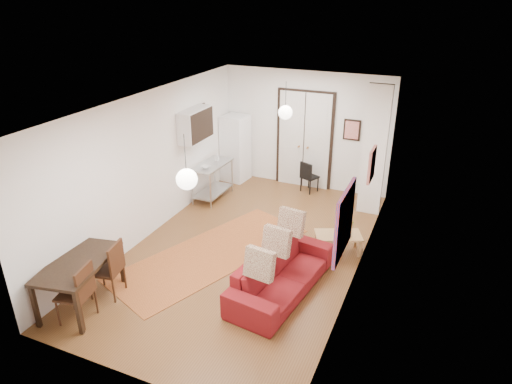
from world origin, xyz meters
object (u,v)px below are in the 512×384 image
at_px(coffee_table, 338,237).
at_px(kitchen_counter, 212,176).
at_px(sofa, 282,274).
at_px(dining_chair_far, 79,285).
at_px(fridge, 236,148).
at_px(black_side_chair, 311,173).
at_px(dining_table, 78,266).
at_px(dining_chair_near, 109,262).

height_order(coffee_table, kitchen_counter, kitchen_counter).
xyz_separation_m(coffee_table, kitchen_counter, (-3.38, 1.26, 0.23)).
distance_m(sofa, dining_chair_far, 3.18).
xyz_separation_m(coffee_table, fridge, (-3.38, 2.54, 0.53)).
distance_m(sofa, fridge, 5.02).
height_order(sofa, black_side_chair, black_side_chair).
height_order(dining_table, black_side_chair, black_side_chair).
xyz_separation_m(coffee_table, dining_table, (-3.38, -3.15, 0.37)).
xyz_separation_m(dining_chair_near, black_side_chair, (1.81, 5.31, -0.11)).
bearing_deg(dining_table, dining_chair_near, 64.42).
xyz_separation_m(dining_chair_far, black_side_chair, (1.81, 6.01, -0.11)).
xyz_separation_m(fridge, dining_chair_near, (0.21, -5.24, -0.30)).
bearing_deg(coffee_table, dining_chair_near, -139.51).
height_order(dining_table, dining_chair_near, dining_chair_near).
xyz_separation_m(kitchen_counter, dining_table, (0.00, -4.40, 0.14)).
bearing_deg(dining_chair_far, dining_chair_near, 168.83).
relative_size(sofa, dining_table, 1.48).
xyz_separation_m(dining_table, dining_chair_far, (0.21, -0.25, -0.13)).
relative_size(sofa, fridge, 1.34).
height_order(kitchen_counter, fridge, fridge).
bearing_deg(sofa, coffee_table, -11.55).
bearing_deg(dining_table, fridge, 90.00).
distance_m(coffee_table, black_side_chair, 2.94).
xyz_separation_m(fridge, dining_table, (0.00, -5.69, -0.16)).
relative_size(sofa, dining_chair_far, 2.36).
bearing_deg(sofa, dining_chair_near, 121.29).
relative_size(coffee_table, dining_chair_near, 1.01).
bearing_deg(fridge, coffee_table, -30.88).
bearing_deg(dining_table, dining_chair_far, -49.64).
distance_m(sofa, dining_chair_near, 2.84).
relative_size(dining_table, dining_chair_far, 1.59).
xyz_separation_m(kitchen_counter, fridge, (0.00, 1.29, 0.30)).
relative_size(dining_table, black_side_chair, 1.96).
bearing_deg(dining_chair_far, kitchen_counter, 171.46).
bearing_deg(coffee_table, dining_chair_far, -132.93).
bearing_deg(coffee_table, black_side_chair, 117.28).
bearing_deg(fridge, kitchen_counter, -83.90).
height_order(coffee_table, dining_table, dining_table).
bearing_deg(fridge, dining_table, -83.90).
distance_m(coffee_table, dining_chair_far, 4.65).
height_order(fridge, black_side_chair, fridge).
distance_m(coffee_table, dining_table, 4.63).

